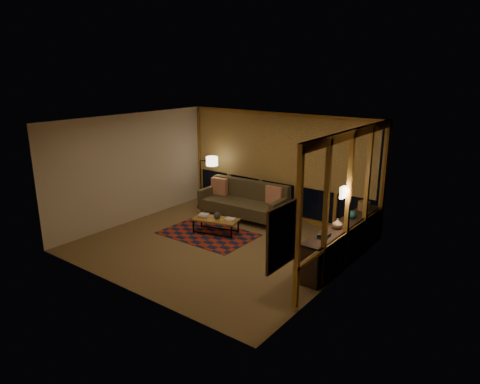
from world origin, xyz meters
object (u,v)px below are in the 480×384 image
Objects in this scene: floor_lamp at (201,182)px; sofa at (243,201)px; coffee_table at (216,226)px; bookshelf at (344,241)px.

sofa is at bearing -26.98° from floor_lamp.
sofa is at bearing 79.88° from coffee_table.
coffee_table is 2.14m from floor_lamp.
coffee_table is 0.34× the size of bookshelf.
floor_lamp is 0.47× the size of bookshelf.
bookshelf reaches higher than coffee_table.
floor_lamp is at bearing 126.62° from coffee_table.
coffee_table is 0.73× the size of floor_lamp.
floor_lamp reaches higher than sofa.
coffee_table is at bearing -88.25° from sofa.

